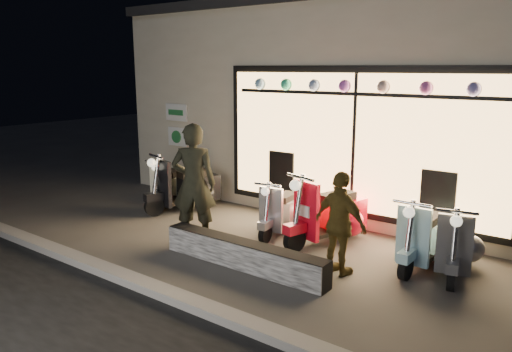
{
  "coord_description": "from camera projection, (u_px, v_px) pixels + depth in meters",
  "views": [
    {
      "loc": [
        4.6,
        -5.97,
        2.85
      ],
      "look_at": [
        -0.34,
        0.6,
        1.05
      ],
      "focal_mm": 35.0,
      "sensor_mm": 36.0,
      "label": 1
    }
  ],
  "objects": [
    {
      "name": "graffiti_barrier",
      "position": [
        243.0,
        255.0,
        7.2
      ],
      "size": [
        2.75,
        0.28,
        0.4
      ],
      "primitive_type": "cube",
      "color": "black",
      "rests_on": "ground"
    },
    {
      "name": "shop_building",
      "position": [
        383.0,
        100.0,
        11.4
      ],
      "size": [
        10.2,
        6.23,
        4.2
      ],
      "color": "beige",
      "rests_on": "ground"
    },
    {
      "name": "woman",
      "position": [
        340.0,
        224.0,
        6.87
      ],
      "size": [
        0.92,
        0.54,
        1.47
      ],
      "primitive_type": "imported",
      "rotation": [
        0.0,
        0.0,
        2.92
      ],
      "color": "brown",
      "rests_on": "ground"
    },
    {
      "name": "kerb",
      "position": [
        155.0,
        289.0,
        6.39
      ],
      "size": [
        40.0,
        0.25,
        0.12
      ],
      "primitive_type": "cube",
      "color": "slate",
      "rests_on": "ground"
    },
    {
      "name": "ground",
      "position": [
        250.0,
        249.0,
        7.97
      ],
      "size": [
        40.0,
        40.0,
        0.0
      ],
      "primitive_type": "plane",
      "color": "#383533",
      "rests_on": "ground"
    },
    {
      "name": "scooter_grey",
      "position": [
        455.0,
        243.0,
        7.08
      ],
      "size": [
        0.67,
        1.44,
        1.02
      ],
      "rotation": [
        0.0,
        0.0,
        0.23
      ],
      "color": "black",
      "rests_on": "ground"
    },
    {
      "name": "scooter_cream",
      "position": [
        172.0,
        185.0,
        10.59
      ],
      "size": [
        0.78,
        1.38,
        1.0
      ],
      "rotation": [
        0.0,
        0.0,
        0.37
      ],
      "color": "black",
      "rests_on": "ground"
    },
    {
      "name": "scooter_red",
      "position": [
        333.0,
        214.0,
        8.26
      ],
      "size": [
        0.82,
        1.63,
        1.16
      ],
      "rotation": [
        0.0,
        0.0,
        -0.28
      ],
      "color": "black",
      "rests_on": "ground"
    },
    {
      "name": "scooter_black",
      "position": [
        191.0,
        187.0,
        10.13
      ],
      "size": [
        0.83,
        1.6,
        1.14
      ],
      "rotation": [
        0.0,
        0.0,
        -0.31
      ],
      "color": "black",
      "rests_on": "ground"
    },
    {
      "name": "scooter_silver",
      "position": [
        284.0,
        210.0,
        8.76
      ],
      "size": [
        0.52,
        1.33,
        0.95
      ],
      "rotation": [
        0.0,
        0.0,
        0.12
      ],
      "color": "black",
      "rests_on": "ground"
    },
    {
      "name": "scooter_blue",
      "position": [
        426.0,
        236.0,
        7.32
      ],
      "size": [
        0.47,
        1.45,
        1.04
      ],
      "rotation": [
        0.0,
        0.0,
        -0.02
      ],
      "color": "black",
      "rests_on": "ground"
    },
    {
      "name": "man",
      "position": [
        194.0,
        184.0,
        8.13
      ],
      "size": [
        0.86,
        0.79,
        1.98
      ],
      "primitive_type": "imported",
      "rotation": [
        0.0,
        0.0,
        3.72
      ],
      "color": "black",
      "rests_on": "ground"
    }
  ]
}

